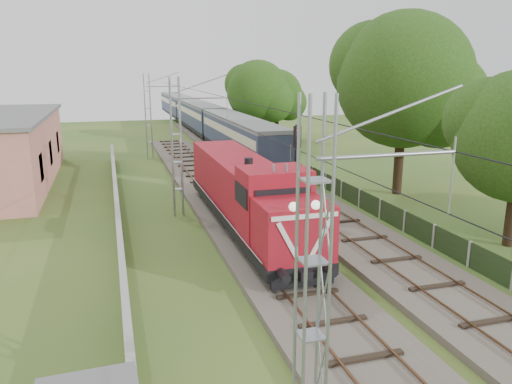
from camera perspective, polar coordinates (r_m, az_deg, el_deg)
name	(u,v)px	position (r m, az deg, el deg)	size (l,w,h in m)	color
ground	(301,295)	(19.55, 5.16, -11.64)	(140.00, 140.00, 0.00)	#2E531F
track_main	(251,234)	(25.64, -0.57, -4.82)	(4.20, 70.00, 0.45)	#6B6054
track_side	(267,177)	(39.05, 1.28, 1.74)	(4.20, 80.00, 0.45)	#6B6054
catenary	(177,147)	(28.93, -8.97, 5.06)	(3.31, 70.00, 8.00)	gray
boundary_wall	(117,208)	(29.38, -15.61, -1.74)	(0.25, 40.00, 1.50)	#9E9E99
fence	(434,236)	(25.49, 19.67, -4.79)	(0.12, 32.00, 1.20)	black
locomotive	(246,192)	(25.89, -1.11, -0.03)	(2.89, 16.52, 4.19)	black
coach_rake	(198,114)	(68.19, -6.62, 8.81)	(2.95, 65.73, 3.41)	black
signal_post	(297,156)	(27.80, 4.65, 4.18)	(0.59, 0.47, 5.44)	black
tree_b	(406,82)	(35.00, 16.76, 11.97)	(9.37, 8.92, 12.14)	#362016
tree_c	(258,92)	(56.75, 0.29, 11.34)	(7.26, 6.92, 9.41)	#362016
tree_d	(277,96)	(61.44, 2.47, 10.94)	(6.49, 6.18, 8.41)	#362016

